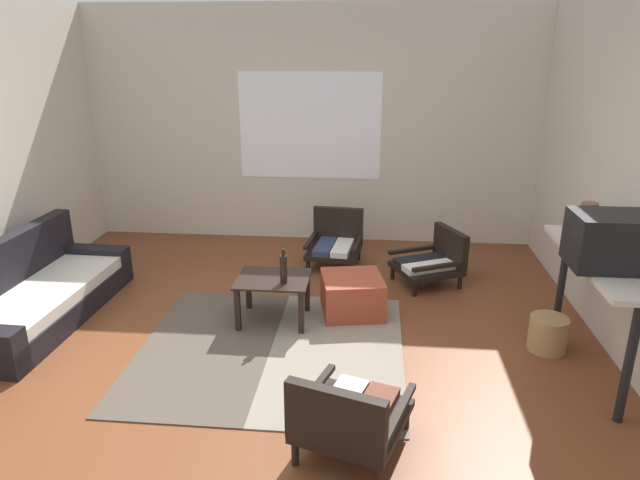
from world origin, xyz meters
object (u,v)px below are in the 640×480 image
at_px(armchair_by_window, 335,241).
at_px(crt_television, 614,241).
at_px(ottoman_orange, 352,295).
at_px(glass_bottle, 283,269).
at_px(coffee_table, 273,287).
at_px(wicker_basket, 548,334).
at_px(armchair_corner, 433,260).
at_px(console_shelf, 598,272).
at_px(clay_vase, 586,227).
at_px(couch, 36,296).
at_px(armchair_striped_foreground, 349,417).

bearing_deg(armchair_by_window, crt_television, -46.20).
relative_size(ottoman_orange, glass_bottle, 1.74).
height_order(coffee_table, glass_bottle, glass_bottle).
bearing_deg(ottoman_orange, wicker_basket, -17.61).
distance_m(armchair_by_window, ottoman_orange, 1.21).
relative_size(armchair_corner, glass_bottle, 2.56).
relative_size(armchair_corner, console_shelf, 0.52).
bearing_deg(clay_vase, coffee_table, 176.51).
xyz_separation_m(couch, armchair_striped_foreground, (2.77, -1.48, 0.04)).
xyz_separation_m(armchair_corner, crt_television, (0.98, -1.63, 0.80)).
xyz_separation_m(armchair_by_window, armchair_corner, (1.00, -0.43, -0.01)).
bearing_deg(ottoman_orange, crt_television, -26.59).
xyz_separation_m(armchair_by_window, armchair_striped_foreground, (0.29, -3.03, 0.00)).
height_order(couch, console_shelf, console_shelf).
distance_m(armchair_corner, crt_television, 2.06).
distance_m(armchair_striped_foreground, console_shelf, 2.10).
relative_size(coffee_table, glass_bottle, 2.05).
bearing_deg(couch, clay_vase, 0.07).
bearing_deg(couch, crt_television, -6.50).
distance_m(armchair_striped_foreground, glass_bottle, 1.68).
bearing_deg(armchair_by_window, coffee_table, -107.07).
bearing_deg(couch, console_shelf, -4.25).
distance_m(coffee_table, clay_vase, 2.50).
bearing_deg(glass_bottle, armchair_striped_foreground, -68.28).
xyz_separation_m(armchair_striped_foreground, armchair_corner, (0.71, 2.60, -0.02)).
bearing_deg(armchair_striped_foreground, armchair_by_window, 95.43).
xyz_separation_m(armchair_by_window, ottoman_orange, (0.23, -1.19, -0.08)).
distance_m(couch, wicker_basket, 4.25).
bearing_deg(armchair_striped_foreground, clay_vase, 41.20).
distance_m(coffee_table, armchair_corner, 1.73).
distance_m(armchair_by_window, clay_vase, 2.62).
xyz_separation_m(couch, wicker_basket, (4.25, -0.12, -0.08)).
relative_size(couch, ottoman_orange, 3.71).
relative_size(armchair_striped_foreground, clay_vase, 2.63).
height_order(coffee_table, armchair_corner, armchair_corner).
bearing_deg(clay_vase, ottoman_orange, 168.34).
bearing_deg(wicker_basket, couch, 178.34).
distance_m(armchair_by_window, armchair_corner, 1.09).
relative_size(armchair_corner, wicker_basket, 2.59).
distance_m(armchair_corner, wicker_basket, 1.47).
xyz_separation_m(armchair_striped_foreground, console_shelf, (1.69, 1.15, 0.49)).
bearing_deg(armchair_by_window, wicker_basket, -43.40).
xyz_separation_m(crt_television, wicker_basket, (-0.20, 0.38, -0.91)).
bearing_deg(glass_bottle, crt_television, -13.87).
bearing_deg(clay_vase, crt_television, -90.35).
bearing_deg(armchair_corner, clay_vase, -48.67).
bearing_deg(coffee_table, armchair_by_window, 72.93).
relative_size(couch, armchair_by_window, 3.05).
relative_size(coffee_table, armchair_corner, 0.80).
xyz_separation_m(coffee_table, armchair_corner, (1.43, 0.97, -0.08)).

